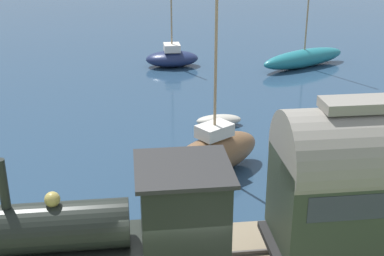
{
  "coord_description": "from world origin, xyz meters",
  "views": [
    {
      "loc": [
        -10.82,
        0.84,
        8.94
      ],
      "look_at": [
        5.97,
        -1.19,
        2.03
      ],
      "focal_mm": 50.0,
      "sensor_mm": 36.0,
      "label": 1
    }
  ],
  "objects_px": {
    "sailboat_teal": "(304,58)",
    "sailboat_brown": "(214,153)",
    "steam_locomotive": "(127,219)",
    "rowboat_near_shore": "(382,146)",
    "sailboat_navy": "(172,57)",
    "rowboat_far_out": "(219,120)"
  },
  "relations": [
    {
      "from": "sailboat_teal",
      "to": "sailboat_brown",
      "type": "xyz_separation_m",
      "value": [
        -13.41,
        7.71,
        0.2
      ]
    },
    {
      "from": "steam_locomotive",
      "to": "rowboat_near_shore",
      "type": "bearing_deg",
      "value": -53.15
    },
    {
      "from": "sailboat_brown",
      "to": "sailboat_navy",
      "type": "relative_size",
      "value": 1.06
    },
    {
      "from": "sailboat_brown",
      "to": "rowboat_far_out",
      "type": "relative_size",
      "value": 3.11
    },
    {
      "from": "steam_locomotive",
      "to": "sailboat_navy",
      "type": "relative_size",
      "value": 1.04
    },
    {
      "from": "sailboat_navy",
      "to": "sailboat_brown",
      "type": "bearing_deg",
      "value": -179.81
    },
    {
      "from": "rowboat_near_shore",
      "to": "rowboat_far_out",
      "type": "distance_m",
      "value": 6.94
    },
    {
      "from": "sailboat_navy",
      "to": "rowboat_far_out",
      "type": "distance_m",
      "value": 10.1
    },
    {
      "from": "sailboat_navy",
      "to": "rowboat_near_shore",
      "type": "xyz_separation_m",
      "value": [
        -13.4,
        -7.29,
        -0.39
      ]
    },
    {
      "from": "sailboat_brown",
      "to": "steam_locomotive",
      "type": "bearing_deg",
      "value": 120.45
    },
    {
      "from": "steam_locomotive",
      "to": "sailboat_teal",
      "type": "xyz_separation_m",
      "value": [
        19.88,
        -10.84,
        -1.63
      ]
    },
    {
      "from": "steam_locomotive",
      "to": "sailboat_navy",
      "type": "distance_m",
      "value": 21.25
    },
    {
      "from": "steam_locomotive",
      "to": "rowboat_far_out",
      "type": "distance_m",
      "value": 11.87
    },
    {
      "from": "steam_locomotive",
      "to": "sailboat_navy",
      "type": "xyz_separation_m",
      "value": [
        20.99,
        -2.84,
        -1.66
      ]
    },
    {
      "from": "sailboat_brown",
      "to": "sailboat_navy",
      "type": "height_order",
      "value": "sailboat_brown"
    },
    {
      "from": "sailboat_teal",
      "to": "rowboat_far_out",
      "type": "distance_m",
      "value": 11.19
    },
    {
      "from": "sailboat_brown",
      "to": "rowboat_far_out",
      "type": "height_order",
      "value": "sailboat_brown"
    },
    {
      "from": "steam_locomotive",
      "to": "rowboat_far_out",
      "type": "xyz_separation_m",
      "value": [
        10.97,
        -4.07,
        -1.96
      ]
    },
    {
      "from": "steam_locomotive",
      "to": "rowboat_near_shore",
      "type": "relative_size",
      "value": 2.7
    },
    {
      "from": "sailboat_teal",
      "to": "sailboat_brown",
      "type": "bearing_deg",
      "value": 125.32
    },
    {
      "from": "sailboat_brown",
      "to": "rowboat_far_out",
      "type": "xyz_separation_m",
      "value": [
        4.51,
        -0.94,
        -0.53
      ]
    },
    {
      "from": "sailboat_brown",
      "to": "rowboat_near_shore",
      "type": "bearing_deg",
      "value": -114.53
    }
  ]
}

